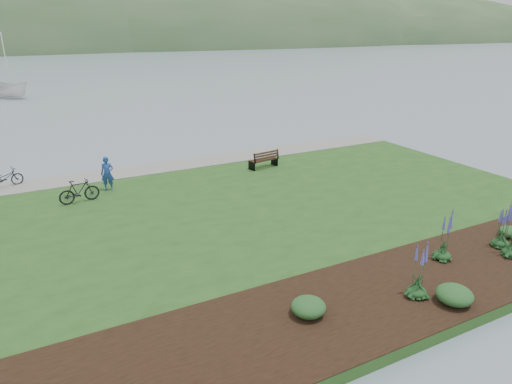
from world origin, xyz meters
TOP-DOWN VIEW (x-y plane):
  - ground at (0.00, 0.00)m, footprint 600.00×600.00m
  - lawn at (0.00, -2.00)m, footprint 34.00×20.00m
  - shoreline_path at (0.00, 6.90)m, footprint 34.00×2.20m
  - garden_bed at (3.00, -9.80)m, footprint 24.00×4.40m
  - far_hillside at (20.00, 170.00)m, footprint 580.00×80.00m
  - park_bench at (5.83, 3.95)m, footprint 1.84×0.97m
  - person at (-3.18, 4.25)m, footprint 0.88×0.73m
  - bicycle_a at (-7.93, 7.20)m, footprint 1.24×2.01m
  - bicycle_b at (-4.74, 3.10)m, footprint 0.79×1.95m
  - sailboat at (-7.08, 45.14)m, footprint 13.27×13.29m
  - echium_0 at (3.45, -10.39)m, footprint 0.62×0.62m
  - echium_1 at (6.08, -9.06)m, footprint 0.62×0.62m
  - echium_3 at (8.86, -9.38)m, footprint 0.62×0.62m
  - shrub_0 at (-0.11, -9.64)m, footprint 1.03×1.03m
  - shrub_1 at (4.17, -11.19)m, footprint 1.11×1.11m
  - shrub_2 at (9.98, -9.00)m, footprint 0.86×0.86m

SIDE VIEW (x-z plane):
  - ground at x=0.00m, z-range 0.00..0.00m
  - far_hillside at x=20.00m, z-range -19.00..19.00m
  - sailboat at x=-7.08m, z-range -12.32..12.32m
  - lawn at x=0.00m, z-range 0.00..0.40m
  - shoreline_path at x=0.00m, z-range 0.40..0.43m
  - garden_bed at x=3.00m, z-range 0.40..0.44m
  - shrub_2 at x=9.98m, z-range 0.44..0.87m
  - shrub_0 at x=-0.11m, z-range 0.44..0.96m
  - shrub_1 at x=4.17m, z-range 0.44..0.99m
  - bicycle_a at x=-7.93m, z-range 0.40..1.39m
  - park_bench at x=5.83m, z-range 0.40..1.49m
  - bicycle_b at x=-4.74m, z-range 0.40..1.54m
  - echium_0 at x=3.45m, z-range 0.19..2.18m
  - echium_1 at x=6.08m, z-range 0.18..2.27m
  - echium_3 at x=8.86m, z-range 0.29..2.18m
  - person at x=-3.18m, z-range 0.40..2.48m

